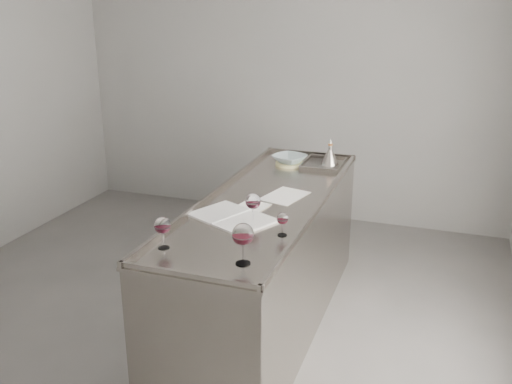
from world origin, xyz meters
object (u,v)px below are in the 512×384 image
(wine_glass_right, at_px, (243,235))
(wine_funnel, at_px, (330,157))
(ceramic_bowl, at_px, (290,159))
(wine_glass_middle, at_px, (253,202))
(wine_glass_left, at_px, (163,226))
(counter, at_px, (266,263))
(wine_glass_small, at_px, (282,219))
(notebook, at_px, (232,217))

(wine_glass_right, distance_m, wine_funnel, 1.92)
(ceramic_bowl, bearing_deg, wine_glass_middle, -83.73)
(wine_glass_left, bearing_deg, counter, 73.34)
(wine_glass_left, distance_m, wine_funnel, 1.94)
(counter, relative_size, wine_glass_small, 17.68)
(wine_glass_middle, relative_size, ceramic_bowl, 0.72)
(ceramic_bowl, bearing_deg, wine_glass_left, -96.19)
(ceramic_bowl, bearing_deg, wine_funnel, 21.64)
(wine_glass_small, height_order, notebook, wine_glass_small)
(counter, relative_size, wine_glass_left, 13.73)
(wine_glass_left, relative_size, wine_glass_small, 1.29)
(wine_glass_small, distance_m, notebook, 0.40)
(counter, height_order, wine_glass_left, wine_glass_left)
(counter, xyz_separation_m, wine_glass_middle, (0.05, -0.41, 0.60))
(wine_glass_middle, distance_m, wine_glass_right, 0.56)
(wine_glass_small, bearing_deg, notebook, 158.08)
(wine_glass_right, relative_size, wine_funnel, 1.02)
(wine_glass_left, height_order, wine_glass_right, wine_glass_right)
(wine_glass_left, height_order, wine_glass_small, wine_glass_left)
(ceramic_bowl, xyz_separation_m, wine_funnel, (0.30, 0.12, 0.01))
(wine_glass_middle, distance_m, ceramic_bowl, 1.26)
(notebook, distance_m, wine_funnel, 1.39)
(wine_glass_middle, bearing_deg, ceramic_bowl, 96.27)
(wine_glass_left, distance_m, ceramic_bowl, 1.77)
(wine_glass_right, relative_size, wine_glass_small, 1.60)
(wine_glass_right, bearing_deg, ceramic_bowl, 98.82)
(wine_glass_right, xyz_separation_m, wine_glass_small, (0.08, 0.41, -0.06))
(wine_glass_small, xyz_separation_m, notebook, (-0.36, 0.15, -0.09))
(counter, xyz_separation_m, wine_glass_small, (0.27, -0.54, 0.56))
(wine_glass_right, relative_size, ceramic_bowl, 0.87)
(counter, height_order, notebook, counter)
(wine_glass_small, relative_size, notebook, 0.24)
(wine_glass_small, relative_size, wine_funnel, 0.64)
(notebook, bearing_deg, wine_glass_left, -84.51)
(counter, xyz_separation_m, wine_funnel, (0.22, 0.96, 0.53))
(counter, bearing_deg, ceramic_bowl, 95.76)
(wine_glass_middle, height_order, notebook, wine_glass_middle)
(notebook, relative_size, wine_funnel, 2.71)
(notebook, xyz_separation_m, wine_funnel, (0.30, 1.36, 0.06))
(wine_glass_left, relative_size, wine_funnel, 0.82)
(wine_glass_right, xyz_separation_m, notebook, (-0.28, 0.56, -0.15))
(wine_glass_left, relative_size, wine_glass_right, 0.81)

